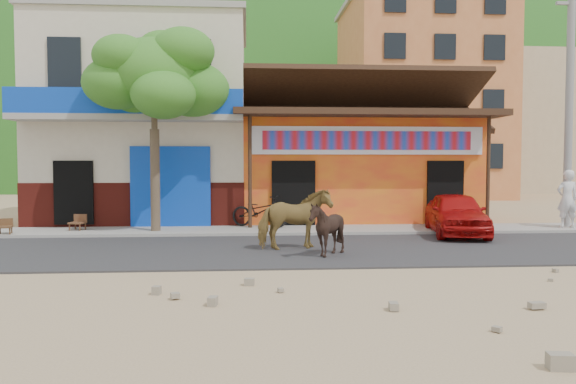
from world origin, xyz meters
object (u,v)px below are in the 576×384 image
object	(u,v)px
cafe_chair_left	(77,216)
cow_dark	(327,229)
pedestrian	(567,199)
cow_tan	(295,219)
cafe_chair_right	(5,220)
scooter	(260,211)
red_car	(456,213)
utility_pole	(569,99)
tree	(155,129)

from	to	relation	value
cafe_chair_left	cow_dark	bearing A→B (deg)	-21.50
cow_dark	pedestrian	xyz separation A→B (m)	(8.11, 4.25, 0.36)
cow_tan	cafe_chair_right	xyz separation A→B (m)	(-7.97, 2.87, -0.25)
cow_tan	cafe_chair_left	world-z (taller)	cow_tan
cow_tan	pedestrian	distance (m)	9.32
cow_dark	scooter	xyz separation A→B (m)	(-1.39, 5.15, -0.04)
cow_dark	red_car	xyz separation A→B (m)	(4.27, 3.41, 0.01)
cow_tan	scooter	xyz separation A→B (m)	(-0.75, 4.10, -0.16)
utility_pole	cow_tan	bearing A→B (deg)	-158.28
pedestrian	cafe_chair_right	size ratio (longest dim) A/B	2.21
cow_tan	cow_dark	world-z (taller)	cow_tan
tree	cafe_chair_left	size ratio (longest dim) A/B	6.85
utility_pole	pedestrian	bearing A→B (deg)	-119.08
cafe_chair_left	tree	bearing A→B (deg)	5.98
utility_pole	red_car	size ratio (longest dim) A/B	2.19
red_car	cow_dark	bearing A→B (deg)	-131.18
scooter	pedestrian	world-z (taller)	pedestrian
red_car	pedestrian	bearing A→B (deg)	22.53
scooter	cafe_chair_left	world-z (taller)	scooter
red_car	cow_tan	bearing A→B (deg)	-144.05
cafe_chair_right	red_car	bearing A→B (deg)	-14.95
cafe_chair_right	cafe_chair_left	bearing A→B (deg)	11.29
red_car	cafe_chair_left	distance (m)	11.18
cafe_chair_left	cow_tan	bearing A→B (deg)	-17.53
cow_dark	red_car	size ratio (longest dim) A/B	0.33
cow_dark	cafe_chair_left	bearing A→B (deg)	-134.58
cow_dark	pedestrian	size ratio (longest dim) A/B	0.68
tree	pedestrian	world-z (taller)	tree
tree	red_car	size ratio (longest dim) A/B	1.64
cow_dark	cafe_chair_right	distance (m)	9.46
cow_tan	red_car	xyz separation A→B (m)	(4.91, 2.37, -0.11)
pedestrian	cafe_chair_right	world-z (taller)	pedestrian
tree	utility_pole	distance (m)	12.84
tree	cow_tan	bearing A→B (deg)	-41.19
red_car	utility_pole	bearing A→B (deg)	26.72
scooter	cafe_chair_left	xyz separation A→B (m)	(-5.45, -0.45, -0.05)
tree	red_car	xyz separation A→B (m)	(8.75, -1.00, -2.46)
pedestrian	cafe_chair_left	world-z (taller)	pedestrian
red_car	cafe_chair_right	world-z (taller)	red_car
utility_pole	cafe_chair_left	world-z (taller)	utility_pole
cafe_chair_left	cafe_chair_right	xyz separation A→B (m)	(-1.77, -0.79, -0.03)
tree	cow_dark	world-z (taller)	tree
cafe_chair_left	pedestrian	bearing A→B (deg)	11.29
utility_pole	cafe_chair_right	distance (m)	17.32
utility_pole	pedestrian	world-z (taller)	utility_pole
red_car	pedestrian	size ratio (longest dim) A/B	2.04
pedestrian	cafe_chair_left	xyz separation A→B (m)	(-14.95, 0.45, -0.46)
scooter	pedestrian	size ratio (longest dim) A/B	1.05
tree	cafe_chair_right	xyz separation A→B (m)	(-4.12, -0.50, -2.60)
cow_dark	cafe_chair_right	size ratio (longest dim) A/B	1.51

